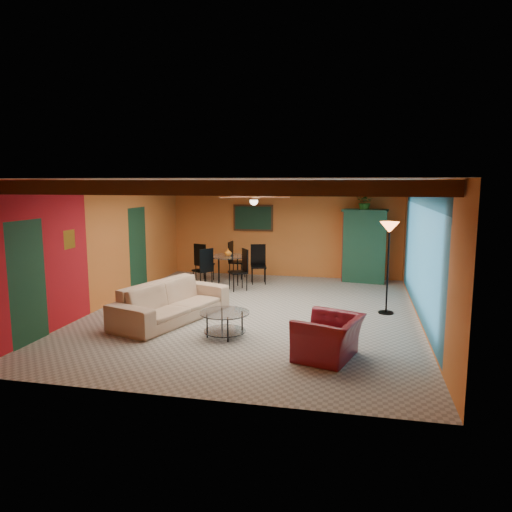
% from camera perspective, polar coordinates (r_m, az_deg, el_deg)
% --- Properties ---
extents(room, '(6.52, 8.01, 2.71)m').
position_cam_1_polar(room, '(9.61, -0.11, 7.07)').
color(room, gray).
rests_on(room, ground).
extents(sofa, '(1.73, 2.71, 0.74)m').
position_cam_1_polar(sofa, '(9.40, -10.04, -5.38)').
color(sofa, tan).
rests_on(sofa, ground).
extents(armchair, '(1.12, 1.21, 0.65)m').
position_cam_1_polar(armchair, '(7.41, 8.67, -9.60)').
color(armchair, maroon).
rests_on(armchair, ground).
extents(coffee_table, '(1.10, 1.10, 0.44)m').
position_cam_1_polar(coffee_table, '(8.36, -3.75, -8.11)').
color(coffee_table, silver).
rests_on(coffee_table, ground).
extents(dining_table, '(2.44, 2.44, 1.04)m').
position_cam_1_polar(dining_table, '(12.53, -3.34, -1.02)').
color(dining_table, white).
rests_on(dining_table, ground).
extents(armoire, '(1.14, 0.69, 1.88)m').
position_cam_1_polar(armoire, '(13.09, 12.77, 1.08)').
color(armoire, maroon).
rests_on(armoire, ground).
extents(floor_lamp, '(0.49, 0.49, 1.88)m').
position_cam_1_polar(floor_lamp, '(9.97, 15.48, -1.39)').
color(floor_lamp, black).
rests_on(floor_lamp, ground).
extents(ceiling_fan, '(1.50, 1.50, 0.44)m').
position_cam_1_polar(ceiling_fan, '(9.50, -0.26, 7.05)').
color(ceiling_fan, '#472614').
rests_on(ceiling_fan, ceiling).
extents(painting, '(1.05, 0.03, 0.65)m').
position_cam_1_polar(painting, '(13.60, -0.35, 4.58)').
color(painting, black).
rests_on(painting, wall_back).
extents(potted_plant, '(0.47, 0.41, 0.52)m').
position_cam_1_polar(potted_plant, '(12.98, 12.95, 6.34)').
color(potted_plant, '#26661E').
rests_on(potted_plant, armoire).
extents(vase, '(0.21, 0.21, 0.19)m').
position_cam_1_polar(vase, '(12.44, -3.37, 1.77)').
color(vase, orange).
rests_on(vase, dining_table).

